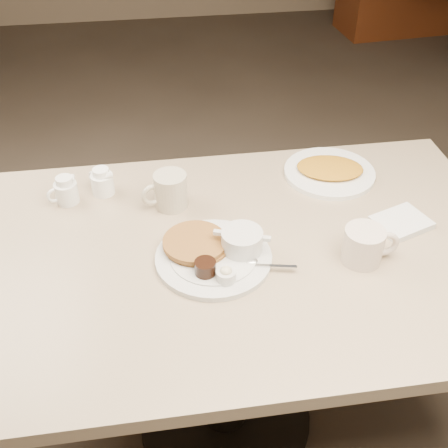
{
  "coord_description": "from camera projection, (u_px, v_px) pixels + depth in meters",
  "views": [
    {
      "loc": [
        -0.16,
        -1.05,
        1.69
      ],
      "look_at": [
        0.0,
        0.02,
        0.82
      ],
      "focal_mm": 45.24,
      "sensor_mm": 36.0,
      "label": 1
    }
  ],
  "objects": [
    {
      "name": "diner_table",
      "position": [
        225.0,
        298.0,
        1.52
      ],
      "size": [
        1.5,
        0.9,
        0.75
      ],
      "color": "tan",
      "rests_on": "ground"
    },
    {
      "name": "main_plate",
      "position": [
        216.0,
        251.0,
        1.38
      ],
      "size": [
        0.38,
        0.37,
        0.07
      ],
      "color": "silver",
      "rests_on": "diner_table"
    },
    {
      "name": "coffee_mug_near",
      "position": [
        365.0,
        245.0,
        1.36
      ],
      "size": [
        0.14,
        0.1,
        0.09
      ],
      "color": "beige",
      "rests_on": "diner_table"
    },
    {
      "name": "napkin",
      "position": [
        401.0,
        223.0,
        1.49
      ],
      "size": [
        0.17,
        0.15,
        0.02
      ],
      "color": "silver",
      "rests_on": "diner_table"
    },
    {
      "name": "coffee_mug_far",
      "position": [
        169.0,
        191.0,
        1.54
      ],
      "size": [
        0.14,
        0.11,
        0.1
      ],
      "color": "#BCB49C",
      "rests_on": "diner_table"
    },
    {
      "name": "creamer_left",
      "position": [
        66.0,
        191.0,
        1.56
      ],
      "size": [
        0.09,
        0.07,
        0.08
      ],
      "color": "white",
      "rests_on": "diner_table"
    },
    {
      "name": "creamer_right",
      "position": [
        102.0,
        182.0,
        1.59
      ],
      "size": [
        0.08,
        0.08,
        0.08
      ],
      "color": "white",
      "rests_on": "diner_table"
    },
    {
      "name": "hash_plate",
      "position": [
        330.0,
        171.0,
        1.68
      ],
      "size": [
        0.32,
        0.32,
        0.04
      ],
      "color": "white",
      "rests_on": "diner_table"
    }
  ]
}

